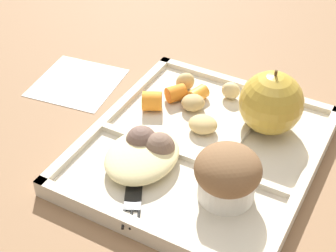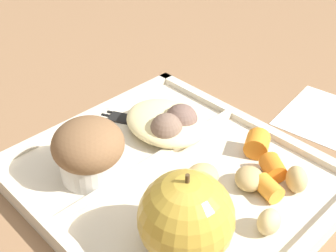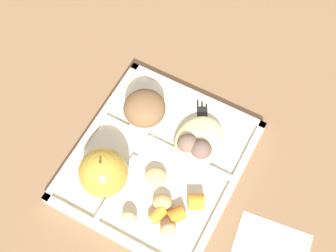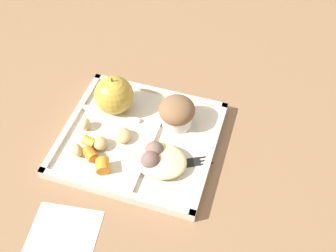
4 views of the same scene
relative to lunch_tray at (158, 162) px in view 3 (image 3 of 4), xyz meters
name	(u,v)px [view 3 (image 3 of 4)]	position (x,y,z in m)	size (l,w,h in m)	color
ground	(158,164)	(0.00, 0.00, -0.01)	(6.00, 6.00, 0.00)	#846042
lunch_tray	(158,162)	(0.00, 0.00, 0.00)	(0.31, 0.28, 0.02)	beige
green_apple	(103,172)	(-0.08, 0.06, 0.05)	(0.08, 0.08, 0.09)	#B79333
bran_muffin	(145,110)	(0.06, 0.06, 0.04)	(0.08, 0.08, 0.07)	silver
carrot_slice_diagonal	(176,215)	(-0.07, -0.08, 0.02)	(0.02, 0.02, 0.03)	orange
carrot_slice_edge	(158,215)	(-0.09, -0.05, 0.02)	(0.02, 0.02, 0.03)	orange
carrot_slice_large	(196,202)	(-0.04, -0.09, 0.02)	(0.03, 0.03, 0.03)	orange
potato_chunk_small	(129,217)	(-0.12, -0.01, 0.02)	(0.03, 0.02, 0.03)	tan
potato_chunk_browned	(162,202)	(-0.07, -0.04, 0.02)	(0.03, 0.03, 0.02)	tan
potato_chunk_large	(168,229)	(-0.10, -0.08, 0.02)	(0.03, 0.02, 0.03)	tan
potato_chunk_corner	(156,176)	(-0.03, -0.01, 0.02)	(0.04, 0.03, 0.02)	tan
egg_noodle_pile	(199,142)	(0.06, -0.05, 0.02)	(0.11, 0.09, 0.03)	beige
meatball_front	(188,144)	(0.05, -0.03, 0.03)	(0.04, 0.04, 0.04)	#755B4C
meatball_side	(201,150)	(0.05, -0.06, 0.03)	(0.04, 0.04, 0.04)	brown
plastic_fork	(203,126)	(0.10, -0.04, 0.01)	(0.14, 0.08, 0.00)	black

